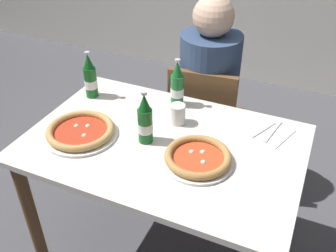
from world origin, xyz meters
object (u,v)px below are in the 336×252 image
chair_behind_table (205,120)px  napkin_with_cutlery (268,131)px  beer_bottle_right (177,86)px  pizza_marinara_far (198,158)px  diner_seated (207,102)px  pizza_margherita_near (81,131)px  beer_bottle_center (90,78)px  beer_bottle_left (145,121)px  paper_cup (177,114)px  dining_table_main (164,161)px

chair_behind_table → napkin_with_cutlery: 0.61m
beer_bottle_right → pizza_marinara_far: bearing=-56.4°
chair_behind_table → diner_seated: diner_seated is taller
beer_bottle_right → diner_seated: bearing=81.5°
pizza_margherita_near → beer_bottle_right: 0.52m
pizza_marinara_far → beer_bottle_right: 0.46m
pizza_margherita_near → pizza_marinara_far: (0.54, 0.04, 0.00)m
beer_bottle_center → napkin_with_cutlery: size_ratio=1.08×
beer_bottle_left → paper_cup: beer_bottle_left is taller
diner_seated → beer_bottle_right: size_ratio=4.89×
beer_bottle_center → paper_cup: size_ratio=2.60×
dining_table_main → pizza_margherita_near: size_ratio=3.64×
pizza_margherita_near → beer_bottle_center: beer_bottle_center is taller
pizza_marinara_far → beer_bottle_left: (-0.26, 0.04, 0.08)m
diner_seated → paper_cup: 0.54m
dining_table_main → diner_seated: size_ratio=0.99×
diner_seated → napkin_with_cutlery: (0.42, -0.40, 0.17)m
pizza_margherita_near → pizza_marinara_far: 0.54m
chair_behind_table → pizza_margherita_near: (-0.35, -0.72, 0.29)m
pizza_margherita_near → beer_bottle_center: size_ratio=1.33×
napkin_with_cutlery → beer_bottle_center: bearing=-176.8°
beer_bottle_right → napkin_with_cutlery: size_ratio=1.08×
pizza_marinara_far → beer_bottle_right: bearing=123.6°
napkin_with_cutlery → paper_cup: 0.42m
chair_behind_table → pizza_margherita_near: bearing=58.4°
beer_bottle_right → paper_cup: beer_bottle_right is taller
dining_table_main → diner_seated: 0.66m
pizza_margherita_near → napkin_with_cutlery: size_ratio=1.44×
pizza_margherita_near → paper_cup: bearing=37.0°
diner_seated → paper_cup: bearing=-88.7°
beer_bottle_left → beer_bottle_right: same height
beer_bottle_left → beer_bottle_right: size_ratio=1.00×
dining_table_main → diner_seated: (-0.01, 0.66, -0.05)m
diner_seated → pizza_marinara_far: size_ratio=4.09×
chair_behind_table → napkin_with_cutlery: (0.41, -0.35, 0.27)m
diner_seated → pizza_margherita_near: (-0.34, -0.77, 0.19)m
pizza_marinara_far → napkin_with_cutlery: 0.39m
dining_table_main → paper_cup: paper_cup is taller
paper_cup → dining_table_main: bearing=-89.3°
chair_behind_table → napkin_with_cutlery: bearing=134.0°
pizza_marinara_far → beer_bottle_center: (-0.69, 0.28, 0.08)m
chair_behind_table → pizza_marinara_far: (0.19, -0.68, 0.29)m
dining_table_main → paper_cup: 0.23m
beer_bottle_left → napkin_with_cutlery: beer_bottle_left is taller
chair_behind_table → beer_bottle_left: 0.74m
dining_table_main → napkin_with_cutlery: bearing=32.5°
beer_bottle_center → paper_cup: bearing=-5.5°
pizza_marinara_far → beer_bottle_right: beer_bottle_right is taller
beer_bottle_left → beer_bottle_center: same height
dining_table_main → pizza_margherita_near: (-0.36, -0.11, 0.13)m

